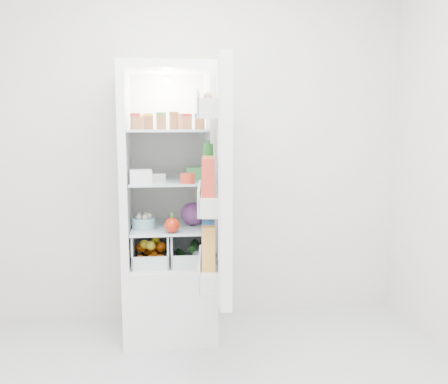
{
  "coord_description": "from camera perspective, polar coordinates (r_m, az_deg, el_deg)",
  "views": [
    {
      "loc": [
        -0.21,
        -2.09,
        1.44
      ],
      "look_at": [
        0.14,
        0.95,
        1.0
      ],
      "focal_mm": 40.0,
      "sensor_mm": 36.0,
      "label": 1
    }
  ],
  "objects": [
    {
      "name": "mushroom_bowl",
      "position": [
        3.28,
        -9.16,
        -3.54
      ],
      "size": [
        0.17,
        0.17,
        0.07
      ],
      "primitive_type": "cylinder",
      "rotation": [
        0.0,
        0.0,
        0.16
      ],
      "color": "#86B5C8",
      "rests_on": "shelf_low"
    },
    {
      "name": "red_cabbage",
      "position": [
        3.34,
        -3.63,
        -2.5
      ],
      "size": [
        0.15,
        0.15,
        0.15
      ],
      "primitive_type": "sphere",
      "color": "#591E54",
      "rests_on": "shelf_low"
    },
    {
      "name": "veg_pile",
      "position": [
        3.39,
        -4.05,
        -6.87
      ],
      "size": [
        0.16,
        0.3,
        0.1
      ],
      "color": "#194A18",
      "rests_on": "refrigerator"
    },
    {
      "name": "foil_tray",
      "position": [
        3.3,
        -8.36,
        1.79
      ],
      "size": [
        0.19,
        0.15,
        0.04
      ],
      "primitive_type": "cube",
      "rotation": [
        0.0,
        0.0,
        0.11
      ],
      "color": "silver",
      "rests_on": "shelf_mid"
    },
    {
      "name": "tub_green",
      "position": [
        3.28,
        -3.39,
        2.18
      ],
      "size": [
        0.11,
        0.15,
        0.08
      ],
      "primitive_type": "cube",
      "rotation": [
        0.0,
        0.0,
        -0.0
      ],
      "color": "#419046",
      "rests_on": "shelf_mid"
    },
    {
      "name": "tub_white",
      "position": [
        3.1,
        -9.49,
        1.74
      ],
      "size": [
        0.14,
        0.14,
        0.08
      ],
      "primitive_type": "cube",
      "rotation": [
        0.0,
        0.0,
        0.08
      ],
      "color": "white",
      "rests_on": "shelf_mid"
    },
    {
      "name": "bell_pepper",
      "position": [
        3.13,
        -5.96,
        -3.8
      ],
      "size": [
        0.1,
        0.1,
        0.1
      ],
      "primitive_type": "sphere",
      "color": "red",
      "rests_on": "shelf_low"
    },
    {
      "name": "crisper_right",
      "position": [
        3.38,
        -4.14,
        -6.09
      ],
      "size": [
        0.23,
        0.46,
        0.22
      ],
      "primitive_type": null,
      "color": "silver",
      "rests_on": "refrigerator"
    },
    {
      "name": "shelf_top",
      "position": [
        3.28,
        -6.44,
        7.04
      ],
      "size": [
        0.49,
        0.53,
        0.02
      ],
      "primitive_type": "cube",
      "color": "silver",
      "rests_on": "refrigerator"
    },
    {
      "name": "tin_red",
      "position": [
        3.08,
        -4.2,
        1.55
      ],
      "size": [
        0.11,
        0.11,
        0.06
      ],
      "primitive_type": "cylinder",
      "rotation": [
        0.0,
        0.0,
        -0.29
      ],
      "color": "red",
      "rests_on": "shelf_mid"
    },
    {
      "name": "squeeze_bottle",
      "position": [
        3.28,
        -2.68,
        8.8
      ],
      "size": [
        0.07,
        0.07,
        0.18
      ],
      "primitive_type": "cylinder",
      "rotation": [
        0.0,
        0.0,
        0.41
      ],
      "color": "white",
      "rests_on": "shelf_top"
    },
    {
      "name": "citrus_pile",
      "position": [
        3.37,
        -8.28,
        -6.74
      ],
      "size": [
        0.2,
        0.31,
        0.16
      ],
      "color": "orange",
      "rests_on": "refrigerator"
    },
    {
      "name": "fridge_door",
      "position": [
        2.74,
        -0.53,
        0.88
      ],
      "size": [
        0.22,
        0.6,
        1.3
      ],
      "rotation": [
        0.0,
        0.0,
        1.49
      ],
      "color": "white",
      "rests_on": "refrigerator"
    },
    {
      "name": "shelf_low",
      "position": [
        3.35,
        -6.27,
        -3.97
      ],
      "size": [
        0.49,
        0.53,
        0.01
      ],
      "primitive_type": "cube",
      "color": "silver",
      "rests_on": "refrigerator"
    },
    {
      "name": "condiment_jars",
      "position": [
        3.22,
        -6.63,
        7.91
      ],
      "size": [
        0.46,
        0.34,
        0.08
      ],
      "color": "#B21919",
      "rests_on": "shelf_top"
    },
    {
      "name": "room_walls",
      "position": [
        2.11,
        -0.83,
        12.27
      ],
      "size": [
        3.02,
        3.02,
        2.61
      ],
      "color": "beige",
      "rests_on": "ground"
    },
    {
      "name": "crisper_left",
      "position": [
        3.38,
        -8.32,
        -6.16
      ],
      "size": [
        0.23,
        0.46,
        0.22
      ],
      "primitive_type": null,
      "color": "silver",
      "rests_on": "refrigerator"
    },
    {
      "name": "refrigerator",
      "position": [
        3.43,
        -6.25,
        -4.98
      ],
      "size": [
        0.6,
        0.6,
        1.8
      ],
      "color": "white",
      "rests_on": "ground"
    },
    {
      "name": "shelf_mid",
      "position": [
        3.3,
        -6.35,
        1.3
      ],
      "size": [
        0.49,
        0.53,
        0.02
      ],
      "primitive_type": "cube",
      "color": "silver",
      "rests_on": "refrigerator"
    }
  ]
}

